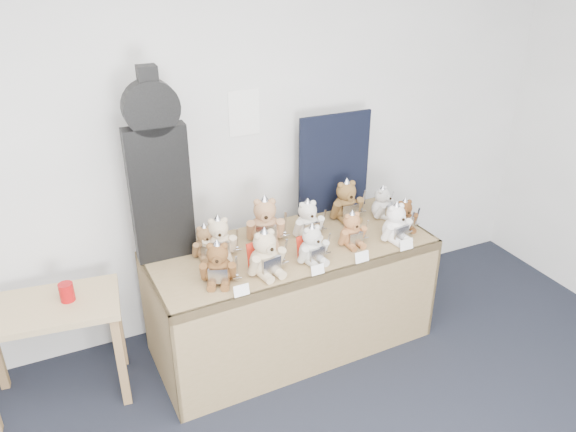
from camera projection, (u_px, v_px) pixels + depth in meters
name	position (u px, v px, depth m)	size (l,w,h in m)	color
room_shell	(244.00, 113.00, 3.61)	(6.00, 6.00, 6.00)	white
display_table	(297.00, 274.00, 3.59)	(1.84, 0.82, 0.76)	olive
side_table	(49.00, 323.00, 3.22)	(0.85, 0.54, 0.67)	tan
guitar_case	(158.00, 170.00, 3.22)	(0.35, 0.11, 1.16)	black
navy_board	(334.00, 164.00, 3.89)	(0.53, 0.02, 0.71)	black
red_cup	(67.00, 292.00, 3.18)	(0.08, 0.08, 0.11)	#AC0B0E
teddy_front_far_left	(218.00, 265.00, 3.16)	(0.23, 0.23, 0.29)	brown
teddy_front_left	(265.00, 254.00, 3.24)	(0.27, 0.23, 0.32)	#C9B28E
teddy_front_centre	(312.00, 246.00, 3.36)	(0.23, 0.20, 0.27)	beige
teddy_front_right	(352.00, 230.00, 3.55)	(0.21, 0.17, 0.25)	#A86C3F
teddy_front_far_right	(396.00, 224.00, 3.60)	(0.24, 0.20, 0.29)	white
teddy_front_end	(404.00, 216.00, 3.74)	(0.20, 0.17, 0.24)	brown
teddy_back_left	(219.00, 239.00, 3.42)	(0.24, 0.22, 0.30)	beige
teddy_back_centre_left	(265.00, 222.00, 3.58)	(0.28, 0.26, 0.34)	tan
teddy_back_centre_right	(308.00, 220.00, 3.65)	(0.23, 0.18, 0.28)	silver
teddy_back_right	(346.00, 202.00, 3.87)	(0.26, 0.21, 0.32)	brown
teddy_back_end	(383.00, 203.00, 3.91)	(0.21, 0.20, 0.25)	silver
teddy_back_far_left	(206.00, 243.00, 3.42)	(0.20, 0.16, 0.24)	olive
entry_card_a	(241.00, 290.00, 3.07)	(0.09, 0.00, 0.07)	white
entry_card_b	(318.00, 270.00, 3.26)	(0.08, 0.00, 0.06)	white
entry_card_c	(362.00, 257.00, 3.39)	(0.09, 0.00, 0.07)	white
entry_card_d	(406.00, 245.00, 3.52)	(0.10, 0.00, 0.07)	white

